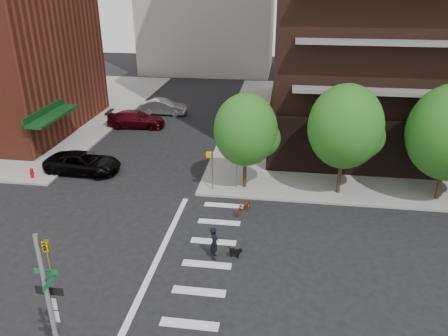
{
  "coord_description": "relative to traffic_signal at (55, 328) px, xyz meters",
  "views": [
    {
      "loc": [
        6.26,
        -17.16,
        12.86
      ],
      "look_at": [
        3.0,
        6.0,
        2.5
      ],
      "focal_mm": 35.0,
      "sensor_mm": 36.0,
      "label": 1
    }
  ],
  "objects": [
    {
      "name": "dog_walker",
      "position": [
        3.74,
        8.12,
        -1.84
      ],
      "size": [
        0.66,
        0.46,
        1.71
      ],
      "primitive_type": "imported",
      "rotation": [
        0.0,
        0.0,
        1.66
      ],
      "color": "black",
      "rests_on": "ground"
    },
    {
      "name": "parked_car_silver",
      "position": [
        -5.19,
        31.55,
        -1.94
      ],
      "size": [
        1.65,
        4.63,
        1.52
      ],
      "primitive_type": "imported",
      "rotation": [
        0.0,
        0.0,
        1.56
      ],
      "color": "#9A9DA2",
      "rests_on": "ground"
    },
    {
      "name": "scooter",
      "position": [
        4.71,
        12.82,
        -2.29
      ],
      "size": [
        1.15,
        1.66,
        0.83
      ],
      "primitive_type": "imported",
      "rotation": [
        0.0,
        0.0,
        -0.42
      ],
      "color": "maroon",
      "rests_on": "ground"
    },
    {
      "name": "parked_car_maroon",
      "position": [
        -6.62,
        27.23,
        -1.94
      ],
      "size": [
        2.42,
        5.36,
        1.52
      ],
      "primitive_type": "imported",
      "rotation": [
        0.0,
        0.0,
        1.63
      ],
      "color": "#47070F",
      "rests_on": "ground"
    },
    {
      "name": "tree_b",
      "position": [
        10.47,
        15.99,
        1.85
      ],
      "size": [
        4.5,
        4.5,
        6.65
      ],
      "color": "#301E11",
      "rests_on": "sidewalk_ne"
    },
    {
      "name": "dog",
      "position": [
        4.77,
        8.3,
        -2.36
      ],
      "size": [
        0.64,
        0.27,
        0.54
      ],
      "rotation": [
        0.0,
        0.0,
        -0.2
      ],
      "color": "black",
      "rests_on": "ground"
    },
    {
      "name": "sidewalk_ne",
      "position": [
        20.97,
        30.99,
        -2.62
      ],
      "size": [
        39.0,
        33.0,
        0.15
      ],
      "primitive_type": "cube",
      "color": "gray",
      "rests_on": "ground"
    },
    {
      "name": "traffic_signal",
      "position": [
        0.0,
        0.0,
        0.0
      ],
      "size": [
        0.9,
        0.75,
        6.0
      ],
      "color": "slate",
      "rests_on": "sidewalk_s"
    },
    {
      "name": "pedestrian_signal",
      "position": [
        2.79,
        15.42,
        -0.84
      ],
      "size": [
        2.18,
        0.67,
        2.6
      ],
      "color": "slate",
      "rests_on": "sidewalk_ne"
    },
    {
      "name": "parked_car_black",
      "position": [
        -7.07,
        16.95,
        -1.97
      ],
      "size": [
        2.64,
        5.37,
        1.47
      ],
      "primitive_type": "imported",
      "rotation": [
        0.0,
        0.0,
        1.53
      ],
      "color": "black",
      "rests_on": "ground"
    },
    {
      "name": "ground",
      "position": [
        0.47,
        7.49,
        -2.7
      ],
      "size": [
        120.0,
        120.0,
        0.0
      ],
      "primitive_type": "plane",
      "color": "black",
      "rests_on": "ground"
    },
    {
      "name": "fire_hydrant",
      "position": [
        -10.03,
        15.29,
        -2.15
      ],
      "size": [
        0.24,
        0.24,
        0.73
      ],
      "color": "#A50C0C",
      "rests_on": "sidewalk_nw"
    },
    {
      "name": "crosswalk",
      "position": [
        2.68,
        7.49,
        -2.69
      ],
      "size": [
        3.85,
        13.0,
        0.01
      ],
      "color": "silver",
      "rests_on": "ground"
    },
    {
      "name": "tree_a",
      "position": [
        4.47,
        15.99,
        1.35
      ],
      "size": [
        4.0,
        4.0,
        5.9
      ],
      "color": "#301E11",
      "rests_on": "sidewalk_ne"
    }
  ]
}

